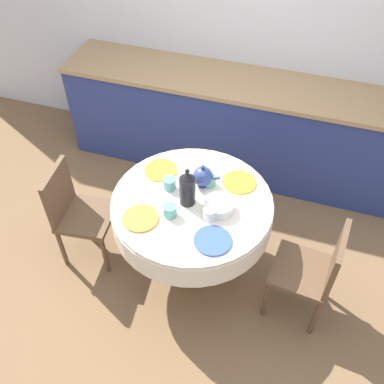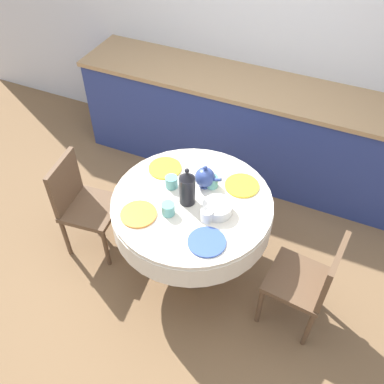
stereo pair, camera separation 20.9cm
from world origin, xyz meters
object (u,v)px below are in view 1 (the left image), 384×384
at_px(chair_right, 77,210).
at_px(coffee_carafe, 187,188).
at_px(chair_left, 314,270).
at_px(teapot, 203,176).

xyz_separation_m(chair_right, coffee_carafe, (0.87, 0.08, 0.42)).
height_order(chair_left, coffee_carafe, coffee_carafe).
distance_m(chair_right, coffee_carafe, 0.97).
distance_m(chair_left, teapot, 0.98).
bearing_deg(coffee_carafe, chair_left, -4.17).
xyz_separation_m(chair_left, coffee_carafe, (-0.92, 0.07, 0.42)).
distance_m(coffee_carafe, teapot, 0.20).
bearing_deg(chair_right, coffee_carafe, 88.62).
bearing_deg(coffee_carafe, teapot, 75.77).
height_order(chair_left, chair_right, same).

